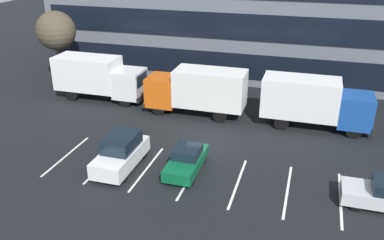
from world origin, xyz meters
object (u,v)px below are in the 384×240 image
at_px(box_truck_blue, 314,101).
at_px(suv_white, 121,153).
at_px(box_truck_white, 99,76).
at_px(sedan_forest, 187,160).
at_px(box_truck_orange, 197,89).
at_px(bare_tree, 56,31).

relative_size(box_truck_blue, suv_white, 1.74).
relative_size(box_truck_white, sedan_forest, 1.93).
relative_size(suv_white, sedan_forest, 1.11).
bearing_deg(box_truck_white, box_truck_orange, -5.17).
relative_size(box_truck_white, bare_tree, 1.16).
distance_m(box_truck_white, suv_white, 12.34).
height_order(box_truck_blue, sedan_forest, box_truck_blue).
relative_size(box_truck_blue, sedan_forest, 1.93).
bearing_deg(suv_white, box_truck_white, 124.20).
height_order(box_truck_blue, box_truck_orange, box_truck_orange).
height_order(box_truck_blue, suv_white, box_truck_blue).
relative_size(sedan_forest, bare_tree, 0.60).
xyz_separation_m(box_truck_blue, box_truck_orange, (-8.78, -0.03, 0.00)).
distance_m(box_truck_white, sedan_forest, 14.40).
distance_m(sedan_forest, bare_tree, 21.17).
bearing_deg(suv_white, box_truck_blue, 40.76).
xyz_separation_m(box_truck_white, suv_white, (6.91, -10.17, -1.07)).
bearing_deg(bare_tree, box_truck_orange, -14.70).
bearing_deg(sedan_forest, box_truck_blue, 50.97).
bearing_deg(box_truck_blue, sedan_forest, -129.03).
height_order(box_truck_white, suv_white, box_truck_white).
distance_m(box_truck_blue, bare_tree, 24.04).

